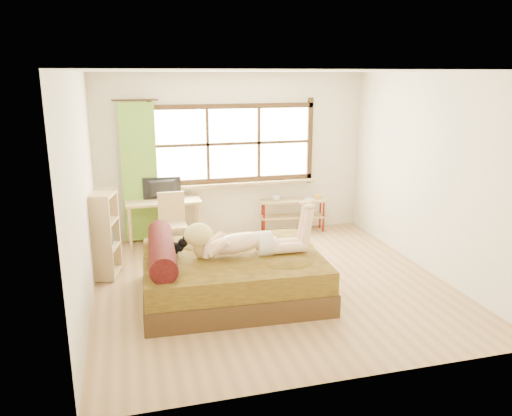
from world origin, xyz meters
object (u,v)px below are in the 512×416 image
object	(u,v)px
woman	(245,229)
bookshelf	(105,234)
kitten	(172,247)
pipe_shelf	(294,208)
desk	(163,206)
bed	(228,273)
chair	(172,219)

from	to	relation	value
woman	bookshelf	distance (m)	2.01
kitten	pipe_shelf	size ratio (longest dim) A/B	0.28
desk	bookshelf	bearing A→B (deg)	-126.90
bed	desk	bearing A→B (deg)	107.79
pipe_shelf	bookshelf	distance (m)	3.35
pipe_shelf	kitten	bearing A→B (deg)	-128.59
bed	pipe_shelf	distance (m)	2.83
bed	kitten	world-z (taller)	bed
bed	bookshelf	size ratio (longest dim) A/B	1.93
woman	bookshelf	bearing A→B (deg)	149.22
bed	woman	xyz separation A→B (m)	(0.20, -0.05, 0.57)
bed	woman	size ratio (longest dim) A/B	1.48
woman	desk	world-z (taller)	woman
kitten	desk	xyz separation A→B (m)	(0.07, 2.09, -0.04)
kitten	bookshelf	xyz separation A→B (m)	(-0.80, 0.94, -0.08)
pipe_shelf	bookshelf	size ratio (longest dim) A/B	1.00
bed	pipe_shelf	size ratio (longest dim) A/B	1.92
chair	kitten	bearing A→B (deg)	-95.46
bed	desk	size ratio (longest dim) A/B	1.91
bookshelf	woman	bearing A→B (deg)	-20.96
desk	chair	xyz separation A→B (m)	(0.10, -0.37, -0.12)
woman	pipe_shelf	bearing A→B (deg)	61.21
bed	bookshelf	bearing A→B (deg)	147.05
desk	bookshelf	xyz separation A→B (m)	(-0.86, -1.15, -0.04)
woman	chair	xyz separation A→B (m)	(-0.70, 1.87, -0.35)
woman	bookshelf	xyz separation A→B (m)	(-1.67, 1.09, -0.27)
desk	bookshelf	size ratio (longest dim) A/B	1.01
woman	bookshelf	world-z (taller)	woman
bookshelf	desk	bearing A→B (deg)	65.27
chair	pipe_shelf	bearing A→B (deg)	12.95
woman	pipe_shelf	size ratio (longest dim) A/B	1.30
bed	kitten	xyz separation A→B (m)	(-0.67, 0.10, 0.38)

